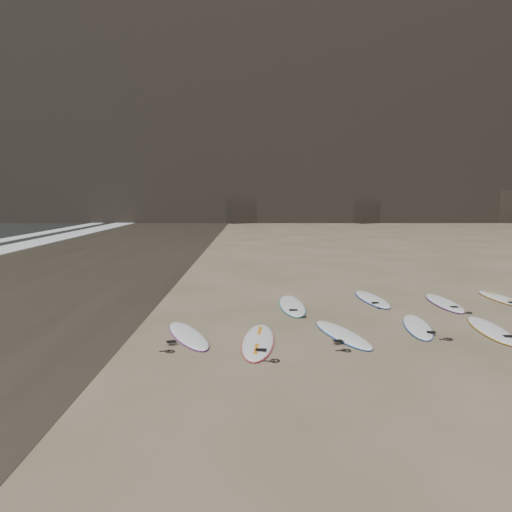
{
  "coord_description": "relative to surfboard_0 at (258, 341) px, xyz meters",
  "views": [
    {
      "loc": [
        -4.26,
        -11.31,
        3.13
      ],
      "look_at": [
        -4.2,
        1.95,
        1.5
      ],
      "focal_mm": 35.0,
      "sensor_mm": 36.0,
      "label": 1
    }
  ],
  "objects": [
    {
      "name": "surfboard_3",
      "position": [
        5.38,
        0.9,
        -0.0
      ],
      "size": [
        0.8,
        2.52,
        0.09
      ],
      "primitive_type": "ellipsoid",
      "rotation": [
        0.0,
        0.0,
        -0.08
      ],
      "color": "white",
      "rests_on": "ground"
    },
    {
      "name": "surfboard_5",
      "position": [
        0.99,
        3.44,
        0.0
      ],
      "size": [
        0.75,
        2.75,
        0.1
      ],
      "primitive_type": "ellipsoid",
      "rotation": [
        0.0,
        0.0,
        0.03
      ],
      "color": "white",
      "rests_on": "ground"
    },
    {
      "name": "ground",
      "position": [
        4.16,
        1.02,
        -0.05
      ],
      "size": [
        240.0,
        240.0,
        0.0
      ],
      "primitive_type": "plane",
      "color": "#897559",
      "rests_on": "ground"
    },
    {
      "name": "surfboard_11",
      "position": [
        -1.55,
        0.47,
        -0.0
      ],
      "size": [
        1.48,
        2.48,
        0.09
      ],
      "primitive_type": "ellipsoid",
      "rotation": [
        0.0,
        0.0,
        0.4
      ],
      "color": "white",
      "rests_on": "ground"
    },
    {
      "name": "surfboard_2",
      "position": [
        3.78,
        1.19,
        -0.01
      ],
      "size": [
        0.91,
        2.39,
        0.08
      ],
      "primitive_type": "ellipsoid",
      "rotation": [
        0.0,
        0.0,
        -0.15
      ],
      "color": "white",
      "rests_on": "ground"
    },
    {
      "name": "surfboard_6",
      "position": [
        3.44,
        4.3,
        -0.0
      ],
      "size": [
        0.87,
        2.59,
        0.09
      ],
      "primitive_type": "ellipsoid",
      "rotation": [
        0.0,
        0.0,
        0.1
      ],
      "color": "white",
      "rests_on": "ground"
    },
    {
      "name": "headland",
      "position": [
        28.01,
        49.8,
        20.97
      ],
      "size": [
        170.0,
        101.0,
        63.47
      ],
      "color": "black",
      "rests_on": "ground"
    },
    {
      "name": "surfboard_0",
      "position": [
        0.0,
        0.0,
        0.0
      ],
      "size": [
        0.82,
        2.72,
        0.1
      ],
      "primitive_type": "ellipsoid",
      "rotation": [
        0.0,
        0.0,
        -0.07
      ],
      "color": "white",
      "rests_on": "ground"
    },
    {
      "name": "surfboard_1",
      "position": [
        1.89,
        0.54,
        -0.0
      ],
      "size": [
        1.28,
        2.53,
        0.09
      ],
      "primitive_type": "ellipsoid",
      "rotation": [
        0.0,
        0.0,
        0.29
      ],
      "color": "white",
      "rests_on": "ground"
    },
    {
      "name": "surfboard_8",
      "position": [
        7.37,
        4.34,
        -0.0
      ],
      "size": [
        0.81,
        2.5,
        0.09
      ],
      "primitive_type": "ellipsoid",
      "rotation": [
        0.0,
        0.0,
        0.09
      ],
      "color": "white",
      "rests_on": "ground"
    },
    {
      "name": "surfboard_7",
      "position": [
        5.4,
        3.77,
        -0.0
      ],
      "size": [
        0.64,
        2.56,
        0.09
      ],
      "primitive_type": "ellipsoid",
      "rotation": [
        0.0,
        0.0,
        -0.01
      ],
      "color": "white",
      "rests_on": "ground"
    },
    {
      "name": "wet_sand",
      "position": [
        -8.84,
        11.02,
        -0.04
      ],
      "size": [
        12.0,
        200.0,
        0.01
      ],
      "primitive_type": "cube",
      "color": "#383026",
      "rests_on": "ground"
    }
  ]
}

